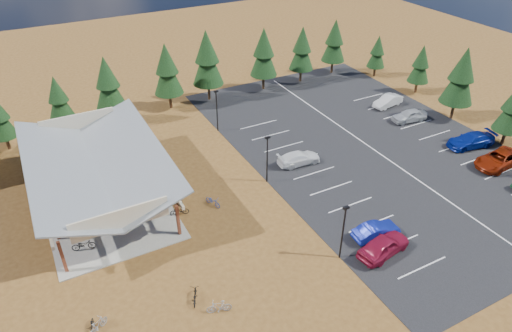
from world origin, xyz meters
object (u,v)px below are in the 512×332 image
at_px(car_7, 471,140).
at_px(bike_4, 148,215).
at_px(bike_2, 77,198).
at_px(car_8, 409,116).
at_px(lamp_post_1, 267,156).
at_px(bike_pavilion, 96,164).
at_px(bike_5, 117,194).
at_px(car_0, 384,245).
at_px(bike_12, 195,296).
at_px(lamp_post_0, 343,229).
at_px(bike_8, 92,326).
at_px(bike_3, 58,179).
at_px(trash_bin_1, 177,187).
at_px(bike_15, 145,172).
at_px(bike_16, 179,211).
at_px(car_1, 376,231).
at_px(bike_1, 93,221).
at_px(bike_7, 111,164).
at_px(car_9, 388,101).
at_px(car_6, 499,159).
at_px(bike_14, 213,201).
at_px(bike_0, 84,245).
at_px(bike_9, 98,326).
at_px(lamp_post_2, 217,108).
at_px(bike_13, 219,307).
at_px(trash_bin_0, 179,201).
at_px(bike_6, 128,175).
at_px(car_3, 299,158).

bearing_deg(car_7, bike_4, -86.29).
xyz_separation_m(bike_2, car_8, (39.07, -2.10, 0.24)).
bearing_deg(lamp_post_1, bike_4, -179.09).
distance_m(bike_pavilion, bike_5, 3.56).
bearing_deg(bike_2, car_0, -121.96).
bearing_deg(bike_12, lamp_post_0, -162.57).
distance_m(lamp_post_1, bike_8, 21.47).
distance_m(bike_3, car_8, 40.62).
relative_size(bike_2, bike_8, 1.10).
xyz_separation_m(trash_bin_1, bike_15, (-1.96, 4.00, 0.01)).
distance_m(bike_16, car_7, 33.16).
bearing_deg(trash_bin_1, bike_2, 164.31).
bearing_deg(bike_2, car_1, -118.08).
relative_size(bike_1, bike_3, 1.06).
relative_size(trash_bin_1, bike_12, 0.51).
height_order(bike_7, car_1, car_1).
xyz_separation_m(bike_8, car_9, (41.30, 17.48, 0.34)).
relative_size(bike_2, car_6, 0.30).
bearing_deg(trash_bin_1, bike_14, -60.62).
relative_size(bike_pavilion, bike_2, 11.15).
bearing_deg(car_9, bike_pavilion, -94.95).
distance_m(bike_0, bike_9, 8.51).
bearing_deg(bike_8, bike_14, 48.39).
xyz_separation_m(bike_5, car_9, (36.19, 3.65, 0.14)).
bearing_deg(bike_0, bike_pavilion, -10.59).
bearing_deg(bike_8, bike_5, 83.26).
xyz_separation_m(lamp_post_2, car_7, (23.45, -16.71, -2.15)).
relative_size(bike_3, bike_13, 0.84).
height_order(trash_bin_1, bike_14, bike_14).
bearing_deg(bike_0, bike_13, -133.11).
xyz_separation_m(bike_13, car_0, (14.07, -0.86, 0.32)).
distance_m(bike_14, car_8, 28.38).
xyz_separation_m(bike_pavilion, bike_1, (-1.63, -3.91, -3.24)).
height_order(trash_bin_1, car_6, car_6).
relative_size(trash_bin_1, bike_4, 0.56).
distance_m(bike_pavilion, bike_16, 8.75).
bearing_deg(bike_2, car_7, -93.74).
height_order(trash_bin_0, bike_16, bike_16).
height_order(lamp_post_2, bike_15, lamp_post_2).
xyz_separation_m(bike_1, car_8, (38.43, 2.05, 0.21)).
bearing_deg(bike_5, bike_13, -154.93).
bearing_deg(car_1, bike_16, 56.23).
bearing_deg(bike_0, car_0, -105.48).
height_order(bike_6, car_3, car_3).
height_order(bike_12, car_1, car_1).
bearing_deg(car_7, car_8, -157.18).
bearing_deg(car_8, bike_2, -84.26).
relative_size(bike_9, bike_14, 1.00).
bearing_deg(bike_9, car_8, -108.25).
xyz_separation_m(bike_4, bike_13, (1.38, -12.22, 0.03)).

